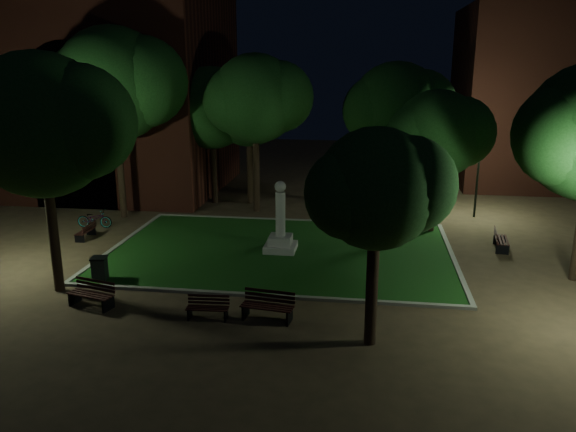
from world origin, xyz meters
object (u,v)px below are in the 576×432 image
at_px(bench_near_left, 208,308).
at_px(bench_right_side, 500,240).
at_px(bicycle, 94,219).
at_px(bench_west_near, 92,295).
at_px(bench_near_right, 268,307).
at_px(bench_left_side, 86,232).
at_px(monument, 281,232).
at_px(bench_far_side, 346,207).
at_px(trash_bin, 100,269).

distance_m(bench_near_left, bench_right_side, 14.34).
height_order(bench_right_side, bicycle, bicycle).
distance_m(bench_near_left, bench_west_near, 4.31).
relative_size(bench_near_left, bench_near_right, 0.79).
bearing_deg(bicycle, bench_left_side, -167.33).
bearing_deg(bench_right_side, bench_left_side, 100.69).
bearing_deg(bench_west_near, bench_near_left, 9.68).
distance_m(monument, bench_right_side, 10.07).
bearing_deg(bench_left_side, bench_near_right, 52.75).
bearing_deg(bicycle, bench_near_right, -133.12).
relative_size(bench_near_right, bench_far_side, 1.13).
distance_m(bench_near_left, bicycle, 12.99).
height_order(bench_west_near, bench_far_side, bench_west_near).
relative_size(bench_far_side, trash_bin, 1.62).
relative_size(monument, trash_bin, 3.21).
height_order(monument, trash_bin, monument).
relative_size(trash_bin, bicycle, 0.54).
xyz_separation_m(bench_left_side, bicycle, (-0.50, 1.88, 0.13)).
bearing_deg(bench_right_side, monument, 107.53).
relative_size(monument, bench_left_side, 2.30).
distance_m(bench_far_side, bicycle, 13.59).
bearing_deg(bench_near_left, bench_right_side, 34.80).
height_order(bench_left_side, bench_right_side, bench_right_side).
height_order(bench_near_right, bench_far_side, bench_near_right).
bearing_deg(bench_near_right, bench_west_near, -173.44).
height_order(bench_near_right, trash_bin, trash_bin).
xyz_separation_m(bench_near_left, bench_far_side, (4.01, 14.09, 0.03)).
relative_size(bench_near_right, bench_left_side, 1.31).
bearing_deg(trash_bin, bench_near_left, -26.95).
relative_size(bench_west_near, bench_right_side, 1.04).
xyz_separation_m(bench_near_left, bench_west_near, (-4.30, 0.36, 0.07)).
height_order(bench_west_near, bench_right_side, bench_west_near).
distance_m(monument, bench_west_near, 8.79).
xyz_separation_m(monument, bench_near_right, (0.65, -6.86, -0.50)).
relative_size(bench_left_side, bicycle, 0.75).
distance_m(bench_right_side, bicycle, 20.06).
xyz_separation_m(bench_near_left, bench_left_side, (-8.30, 7.67, -0.01)).
height_order(bench_near_right, bench_west_near, bench_near_right).
distance_m(monument, bench_near_left, 7.22).
distance_m(bench_west_near, bench_far_side, 16.04).
height_order(bench_far_side, trash_bin, trash_bin).
bearing_deg(bench_west_near, bench_far_side, 73.33).
bearing_deg(bicycle, trash_bin, -154.25).
xyz_separation_m(bench_far_side, trash_bin, (-9.11, -11.50, 0.11)).
relative_size(monument, bench_near_right, 1.76).
bearing_deg(bench_west_near, monument, 64.40).
bearing_deg(monument, bench_left_side, 176.42).
height_order(bench_west_near, trash_bin, trash_bin).
distance_m(monument, trash_bin, 7.87).
distance_m(bench_far_side, trash_bin, 14.67).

